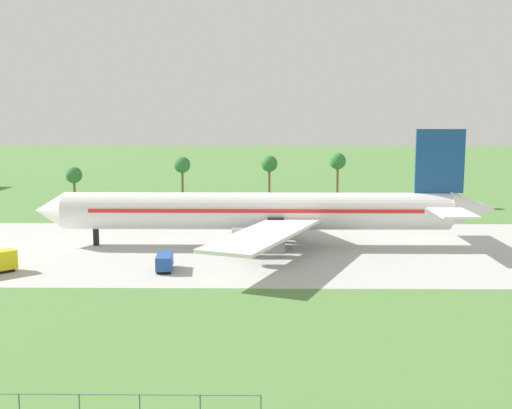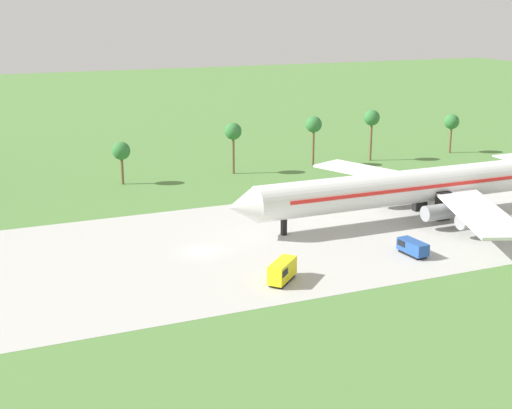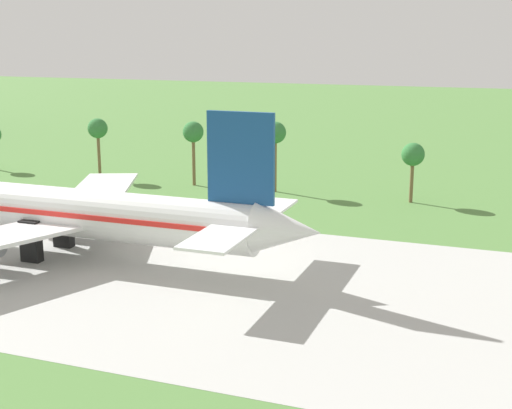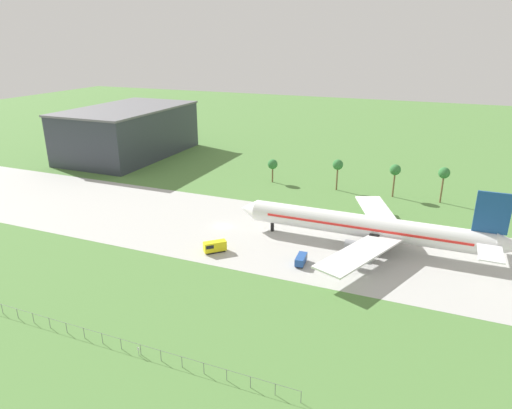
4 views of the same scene
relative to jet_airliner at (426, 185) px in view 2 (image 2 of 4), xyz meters
name	(u,v)px [view 2 (image 2 of 4)]	position (x,y,z in m)	size (l,w,h in m)	color
ground_plane	(203,251)	(-40.56, -2.26, -5.41)	(600.00, 600.00, 0.00)	#517F3D
taxiway_strip	(203,251)	(-40.56, -2.26, -5.40)	(320.00, 44.00, 0.02)	#B2B2AD
jet_airliner	(426,185)	(0.00, 0.00, 0.00)	(70.66, 54.35, 17.97)	white
baggage_tug	(412,247)	(-13.38, -15.52, -4.24)	(2.38, 5.11, 2.15)	black
catering_van	(282,271)	(-35.10, -17.79, -3.89)	(5.43, 5.30, 2.85)	black
palm_tree_row	(306,129)	(-1.18, 42.28, 2.92)	(83.85, 3.60, 11.73)	brown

